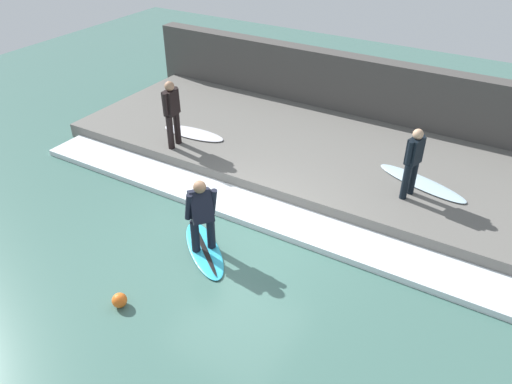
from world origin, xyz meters
TOP-DOWN VIEW (x-y plane):
  - ground_plane at (0.00, 0.00)m, footprint 28.00×28.00m
  - concrete_ledge at (3.67, 0.00)m, footprint 4.40×12.37m
  - back_wall at (6.12, 0.00)m, footprint 0.50×12.99m
  - wave_foam_crest at (0.97, 0.00)m, footprint 1.01×11.76m
  - surfboard_riding at (-0.58, 0.35)m, footprint 1.56×1.75m
  - surfer_riding at (-0.58, 0.35)m, footprint 0.56×0.57m
  - surfer_waiting_near at (1.97, 3.04)m, footprint 0.55×0.27m
  - surfboard_waiting_near at (2.68, 3.01)m, footprint 0.64×1.77m
  - surfer_waiting_far at (2.68, -2.48)m, footprint 0.50×0.29m
  - surfboard_waiting_far at (3.28, -2.62)m, footprint 1.11×2.15m
  - marker_buoy at (-2.44, 0.71)m, footprint 0.25×0.25m

SIDE VIEW (x-z plane):
  - ground_plane at x=0.00m, z-range 0.00..0.00m
  - surfboard_riding at x=-0.58m, z-range 0.00..0.06m
  - wave_foam_crest at x=0.97m, z-range 0.00..0.13m
  - marker_buoy at x=-2.44m, z-range 0.00..0.25m
  - concrete_ledge at x=3.67m, z-range 0.00..0.36m
  - surfboard_waiting_near at x=2.68m, z-range 0.36..0.42m
  - surfboard_waiting_far at x=3.28m, z-range 0.36..0.42m
  - surfer_riding at x=-0.58m, z-range 0.14..1.63m
  - back_wall at x=6.12m, z-range 0.00..1.91m
  - surfer_waiting_far at x=2.68m, z-range 0.46..1.98m
  - surfer_waiting_near at x=1.97m, z-range 0.47..2.10m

